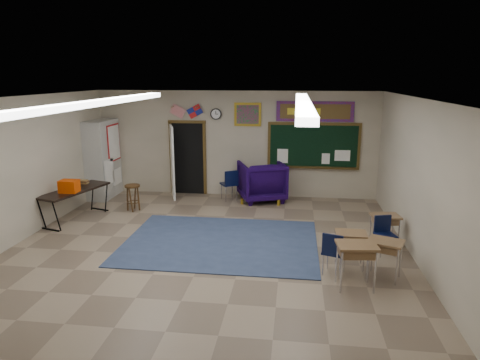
# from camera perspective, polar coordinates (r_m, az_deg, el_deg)

# --- Properties ---
(floor) EXTENTS (9.00, 9.00, 0.00)m
(floor) POSITION_cam_1_polar(r_m,az_deg,el_deg) (8.40, -4.90, -10.24)
(floor) COLOR gray
(floor) RESTS_ON ground
(back_wall) EXTENTS (8.00, 0.04, 3.00)m
(back_wall) POSITION_cam_1_polar(r_m,az_deg,el_deg) (12.25, -0.60, 4.81)
(back_wall) COLOR beige
(back_wall) RESTS_ON floor
(front_wall) EXTENTS (8.00, 0.04, 3.00)m
(front_wall) POSITION_cam_1_polar(r_m,az_deg,el_deg) (3.92, -19.91, -16.27)
(front_wall) COLOR beige
(front_wall) RESTS_ON floor
(left_wall) EXTENTS (0.04, 9.00, 3.00)m
(left_wall) POSITION_cam_1_polar(r_m,az_deg,el_deg) (9.59, -29.16, 0.52)
(left_wall) COLOR beige
(left_wall) RESTS_ON floor
(right_wall) EXTENTS (0.04, 9.00, 3.00)m
(right_wall) POSITION_cam_1_polar(r_m,az_deg,el_deg) (8.07, 23.86, -1.12)
(right_wall) COLOR beige
(right_wall) RESTS_ON floor
(ceiling) EXTENTS (8.00, 9.00, 0.04)m
(ceiling) POSITION_cam_1_polar(r_m,az_deg,el_deg) (7.68, -5.36, 10.66)
(ceiling) COLOR white
(ceiling) RESTS_ON back_wall
(area_rug) EXTENTS (4.00, 3.00, 0.02)m
(area_rug) POSITION_cam_1_polar(r_m,az_deg,el_deg) (9.08, -2.58, -8.23)
(area_rug) COLOR #374669
(area_rug) RESTS_ON floor
(fluorescent_strips) EXTENTS (3.86, 6.00, 0.10)m
(fluorescent_strips) POSITION_cam_1_polar(r_m,az_deg,el_deg) (7.69, -5.35, 10.21)
(fluorescent_strips) COLOR white
(fluorescent_strips) RESTS_ON ceiling
(doorway) EXTENTS (1.10, 0.89, 2.16)m
(doorway) POSITION_cam_1_polar(r_m,az_deg,el_deg) (12.48, -7.54, 2.80)
(doorway) COLOR black
(doorway) RESTS_ON back_wall
(chalkboard) EXTENTS (2.55, 0.14, 1.30)m
(chalkboard) POSITION_cam_1_polar(r_m,az_deg,el_deg) (12.12, 9.76, 4.34)
(chalkboard) COLOR #523B17
(chalkboard) RESTS_ON back_wall
(bulletin_board) EXTENTS (2.10, 0.05, 0.55)m
(bulletin_board) POSITION_cam_1_polar(r_m,az_deg,el_deg) (12.00, 9.95, 8.99)
(bulletin_board) COLOR #A11C0D
(bulletin_board) RESTS_ON back_wall
(framed_art_print) EXTENTS (0.75, 0.05, 0.65)m
(framed_art_print) POSITION_cam_1_polar(r_m,az_deg,el_deg) (12.07, 1.03, 8.74)
(framed_art_print) COLOR #A68620
(framed_art_print) RESTS_ON back_wall
(wall_clock) EXTENTS (0.32, 0.05, 0.32)m
(wall_clock) POSITION_cam_1_polar(r_m,az_deg,el_deg) (12.20, -3.22, 8.78)
(wall_clock) COLOR black
(wall_clock) RESTS_ON back_wall
(wall_flags) EXTENTS (1.16, 0.06, 0.70)m
(wall_flags) POSITION_cam_1_polar(r_m,az_deg,el_deg) (12.35, -7.19, 9.36)
(wall_flags) COLOR red
(wall_flags) RESTS_ON back_wall
(storage_cabinet) EXTENTS (0.59, 1.25, 2.20)m
(storage_cabinet) POSITION_cam_1_polar(r_m,az_deg,el_deg) (12.76, -17.78, 2.68)
(storage_cabinet) COLOR #B3B3AE
(storage_cabinet) RESTS_ON floor
(wingback_armchair) EXTENTS (1.51, 1.53, 1.09)m
(wingback_armchair) POSITION_cam_1_polar(r_m,az_deg,el_deg) (11.92, 2.92, -0.14)
(wingback_armchair) COLOR #150536
(wingback_armchair) RESTS_ON floor
(student_chair_reading) EXTENTS (0.60, 0.60, 0.87)m
(student_chair_reading) POSITION_cam_1_polar(r_m,az_deg,el_deg) (11.96, -1.47, -0.63)
(student_chair_reading) COLOR black
(student_chair_reading) RESTS_ON floor
(student_chair_desk_a) EXTENTS (0.51, 0.51, 0.79)m
(student_chair_desk_a) POSITION_cam_1_polar(r_m,az_deg,el_deg) (7.75, 12.47, -9.46)
(student_chair_desk_a) COLOR black
(student_chair_desk_a) RESTS_ON floor
(student_chair_desk_b) EXTENTS (0.46, 0.46, 0.75)m
(student_chair_desk_b) POSITION_cam_1_polar(r_m,az_deg,el_deg) (8.83, 18.82, -7.10)
(student_chair_desk_b) COLOR black
(student_chair_desk_b) RESTS_ON floor
(student_desk_front_left) EXTENTS (0.56, 0.43, 0.66)m
(student_desk_front_left) POSITION_cam_1_polar(r_m,az_deg,el_deg) (8.10, 14.46, -8.73)
(student_desk_front_left) COLOR brown
(student_desk_front_left) RESTS_ON floor
(student_desk_front_right) EXTENTS (0.61, 0.50, 0.66)m
(student_desk_front_right) POSITION_cam_1_polar(r_m,az_deg,el_deg) (9.24, 18.72, -6.19)
(student_desk_front_right) COLOR brown
(student_desk_front_right) RESTS_ON floor
(student_desk_back_left) EXTENTS (0.69, 0.54, 0.77)m
(student_desk_back_left) POSITION_cam_1_polar(r_m,az_deg,el_deg) (7.34, 15.17, -10.70)
(student_desk_back_left) COLOR brown
(student_desk_back_left) RESTS_ON floor
(student_desk_back_right) EXTENTS (0.69, 0.61, 0.69)m
(student_desk_back_right) POSITION_cam_1_polar(r_m,az_deg,el_deg) (7.83, 18.69, -9.73)
(student_desk_back_right) COLOR brown
(student_desk_back_right) RESTS_ON floor
(folding_table) EXTENTS (1.10, 1.94, 1.05)m
(folding_table) POSITION_cam_1_polar(r_m,az_deg,el_deg) (11.04, -21.08, -2.90)
(folding_table) COLOR black
(folding_table) RESTS_ON floor
(wooden_stool) EXTENTS (0.38, 0.38, 0.68)m
(wooden_stool) POSITION_cam_1_polar(r_m,az_deg,el_deg) (11.37, -14.09, -2.26)
(wooden_stool) COLOR #4E3017
(wooden_stool) RESTS_ON floor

